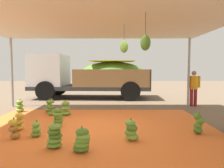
{
  "coord_description": "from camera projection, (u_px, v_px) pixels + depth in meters",
  "views": [
    {
      "loc": [
        0.5,
        -5.8,
        1.61
      ],
      "look_at": [
        0.47,
        2.23,
        1.05
      ],
      "focal_mm": 34.02,
      "sensor_mm": 36.0,
      "label": 1
    }
  ],
  "objects": [
    {
      "name": "ground_plane",
      "position": [
        101.0,
        108.0,
        8.9
      ],
      "size": [
        40.0,
        40.0,
        0.0
      ],
      "primitive_type": "plane",
      "color": "brown"
    },
    {
      "name": "tent_canopy",
      "position": [
        94.0,
        20.0,
        5.61
      ],
      "size": [
        8.0,
        7.0,
        3.0
      ],
      "color": "#9EA0A5",
      "rests_on": "ground"
    },
    {
      "name": "banana_bunch_1",
      "position": [
        50.0,
        106.0,
        7.97
      ],
      "size": [
        0.3,
        0.3,
        0.49
      ],
      "color": "#75A83D",
      "rests_on": "tarp_orange"
    },
    {
      "name": "banana_bunch_3",
      "position": [
        56.0,
        136.0,
        4.32
      ],
      "size": [
        0.44,
        0.44,
        0.56
      ],
      "color": "#60932D",
      "rests_on": "tarp_orange"
    },
    {
      "name": "cargo_truck_main",
      "position": [
        89.0,
        75.0,
        11.9
      ],
      "size": [
        6.56,
        2.76,
        2.4
      ],
      "color": "#2D2D2D",
      "rests_on": "ground"
    },
    {
      "name": "tarp_orange",
      "position": [
        95.0,
        127.0,
        5.9
      ],
      "size": [
        6.61,
        4.96,
        0.01
      ],
      "primitive_type": "cube",
      "color": "orange",
      "rests_on": "ground"
    },
    {
      "name": "banana_bunch_5",
      "position": [
        59.0,
        118.0,
        5.92
      ],
      "size": [
        0.4,
        0.4,
        0.56
      ],
      "color": "#75A83D",
      "rests_on": "tarp_orange"
    },
    {
      "name": "banana_bunch_10",
      "position": [
        67.0,
        109.0,
        7.38
      ],
      "size": [
        0.39,
        0.39,
        0.54
      ],
      "color": "#60932D",
      "rests_on": "tarp_orange"
    },
    {
      "name": "banana_bunch_2",
      "position": [
        20.0,
        122.0,
        5.54
      ],
      "size": [
        0.35,
        0.34,
        0.51
      ],
      "color": "gold",
      "rests_on": "tarp_orange"
    },
    {
      "name": "banana_bunch_9",
      "position": [
        15.0,
        130.0,
        4.89
      ],
      "size": [
        0.33,
        0.32,
        0.5
      ],
      "color": "#996628",
      "rests_on": "tarp_orange"
    },
    {
      "name": "banana_bunch_8",
      "position": [
        199.0,
        124.0,
        5.24
      ],
      "size": [
        0.32,
        0.31,
        0.55
      ],
      "color": "#477523",
      "rests_on": "tarp_orange"
    },
    {
      "name": "banana_bunch_11",
      "position": [
        132.0,
        131.0,
        4.78
      ],
      "size": [
        0.43,
        0.4,
        0.5
      ],
      "color": "#75A83D",
      "rests_on": "tarp_orange"
    },
    {
      "name": "banana_bunch_4",
      "position": [
        21.0,
        106.0,
        7.97
      ],
      "size": [
        0.39,
        0.39,
        0.49
      ],
      "color": "#75A83D",
      "rests_on": "tarp_orange"
    },
    {
      "name": "worker_0",
      "position": [
        195.0,
        86.0,
        9.18
      ],
      "size": [
        0.56,
        0.35,
        1.54
      ],
      "color": "maroon",
      "rests_on": "ground"
    },
    {
      "name": "banana_bunch_0",
      "position": [
        37.0,
        130.0,
        5.03
      ],
      "size": [
        0.33,
        0.33,
        0.41
      ],
      "color": "#60932D",
      "rests_on": "tarp_orange"
    },
    {
      "name": "banana_bunch_6",
      "position": [
        52.0,
        108.0,
        7.42
      ],
      "size": [
        0.42,
        0.42,
        0.59
      ],
      "color": "#60932D",
      "rests_on": "tarp_orange"
    },
    {
      "name": "banana_bunch_7",
      "position": [
        83.0,
        141.0,
        4.11
      ],
      "size": [
        0.46,
        0.45,
        0.51
      ],
      "color": "#477523",
      "rests_on": "tarp_orange"
    }
  ]
}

